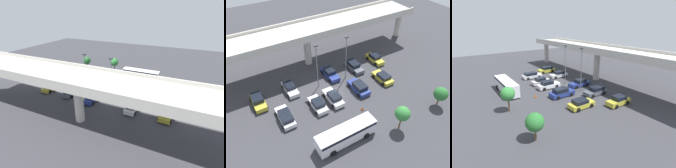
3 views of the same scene
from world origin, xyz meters
TOP-DOWN VIEW (x-y plane):
  - ground_plane at (0.00, 0.00)m, footprint 106.93×106.93m
  - highway_overpass at (0.00, 10.73)m, footprint 51.39×7.55m
  - parked_car_0 at (-12.65, 3.82)m, footprint 2.18×4.76m
  - parked_car_1 at (-9.96, -1.96)m, footprint 2.17×4.87m
  - parked_car_2 at (-6.79, 4.18)m, footprint 2.09×4.67m
  - parked_car_3 at (-4.37, -2.17)m, footprint 2.10×4.34m
  - parked_car_4 at (-1.34, -2.06)m, footprint 2.08×4.88m
  - parked_car_5 at (1.55, 4.25)m, footprint 2.11×4.85m
  - parked_car_6 at (3.96, -2.13)m, footprint 2.25×4.79m
  - parked_car_7 at (6.98, 3.87)m, footprint 2.12×4.69m
  - parked_car_8 at (9.64, -2.05)m, footprint 2.22×4.47m
  - parked_car_9 at (12.44, 3.93)m, footprint 1.98×4.55m
  - shuttle_bus at (-3.95, -10.13)m, footprint 9.00×2.57m
  - lamp_post_near_aisle at (4.05, 2.45)m, footprint 0.70×0.35m
  - lamp_post_mid_lot at (-1.79, 2.70)m, footprint 0.70×0.35m
  - tree_front_left at (4.28, -12.30)m, footprint 2.22×2.22m
  - tree_front_centre at (13.18, -12.02)m, footprint 2.28×2.28m
  - traffic_cone at (1.62, -6.47)m, footprint 0.44×0.44m

SIDE VIEW (x-z plane):
  - ground_plane at x=0.00m, z-range 0.00..0.00m
  - traffic_cone at x=1.62m, z-range -0.02..0.68m
  - parked_car_8 at x=9.64m, z-range -0.03..1.45m
  - parked_car_1 at x=-9.96m, z-range -0.03..1.50m
  - parked_car_2 at x=-6.79m, z-range -0.05..1.52m
  - parked_car_3 at x=-4.37m, z-range -0.06..1.54m
  - parked_car_9 at x=12.44m, z-range -0.06..1.57m
  - parked_car_5 at x=1.55m, z-range -0.06..1.57m
  - parked_car_7 at x=6.98m, z-range -0.03..1.58m
  - parked_car_4 at x=-1.34m, z-range -0.06..1.61m
  - parked_car_0 at x=-12.65m, z-range -0.04..1.61m
  - parked_car_6 at x=3.96m, z-range -0.05..1.64m
  - shuttle_bus at x=-3.95m, z-range 0.26..2.91m
  - tree_front_centre at x=13.18m, z-range 0.65..4.26m
  - tree_front_left at x=4.28m, z-range 0.95..5.10m
  - lamp_post_mid_lot at x=-1.79m, z-range 0.70..9.43m
  - lamp_post_near_aisle at x=4.05m, z-range 0.70..9.52m
  - highway_overpass at x=0.00m, z-range 2.78..11.17m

